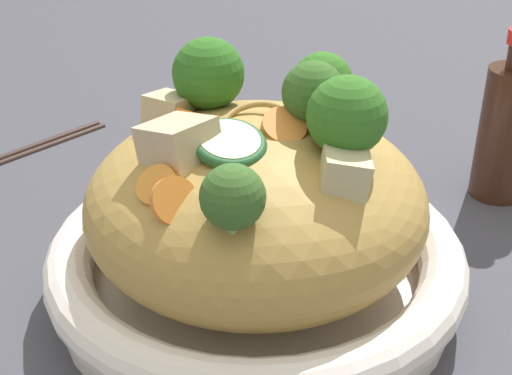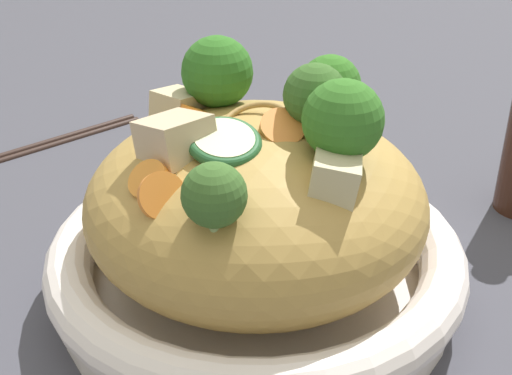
% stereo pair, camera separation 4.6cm
% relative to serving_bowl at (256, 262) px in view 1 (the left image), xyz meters
% --- Properties ---
extents(ground_plane, '(3.00, 3.00, 0.00)m').
position_rel_serving_bowl_xyz_m(ground_plane, '(0.00, 0.00, -0.03)').
color(ground_plane, '#3F3F49').
extents(serving_bowl, '(0.29, 0.29, 0.05)m').
position_rel_serving_bowl_xyz_m(serving_bowl, '(0.00, 0.00, 0.00)').
color(serving_bowl, white).
rests_on(serving_bowl, ground_plane).
extents(noodle_heap, '(0.23, 0.23, 0.12)m').
position_rel_serving_bowl_xyz_m(noodle_heap, '(-0.00, 0.00, 0.05)').
color(noodle_heap, '#B08A45').
rests_on(noodle_heap, serving_bowl).
extents(broccoli_florets, '(0.18, 0.18, 0.07)m').
position_rel_serving_bowl_xyz_m(broccoli_florets, '(0.01, 0.02, 0.12)').
color(broccoli_florets, '#9BBE71').
rests_on(broccoli_florets, serving_bowl).
extents(carrot_coins, '(0.09, 0.12, 0.04)m').
position_rel_serving_bowl_xyz_m(carrot_coins, '(0.00, -0.04, 0.10)').
color(carrot_coins, orange).
rests_on(carrot_coins, serving_bowl).
extents(zucchini_slices, '(0.06, 0.14, 0.03)m').
position_rel_serving_bowl_xyz_m(zucchini_slices, '(0.00, 0.00, 0.10)').
color(zucchini_slices, beige).
rests_on(zucchini_slices, serving_bowl).
extents(chicken_chunks, '(0.18, 0.09, 0.04)m').
position_rel_serving_bowl_xyz_m(chicken_chunks, '(-0.01, -0.03, 0.10)').
color(chicken_chunks, '#CBB38E').
rests_on(chicken_chunks, serving_bowl).
extents(soy_sauce_bottle, '(0.05, 0.05, 0.15)m').
position_rel_serving_bowl_xyz_m(soy_sauce_bottle, '(0.05, 0.25, 0.04)').
color(soy_sauce_bottle, '#381E14').
rests_on(soy_sauce_bottle, ground_plane).
extents(chopsticks_pair, '(0.02, 0.21, 0.01)m').
position_rel_serving_bowl_xyz_m(chopsticks_pair, '(-0.32, -0.02, -0.02)').
color(chopsticks_pair, black).
rests_on(chopsticks_pair, ground_plane).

